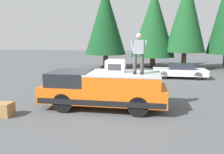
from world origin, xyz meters
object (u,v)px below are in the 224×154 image
object	(u,v)px
parked_car_white	(180,71)
compressor_unit	(115,66)
person_on_truck_bed	(139,52)
pickup_truck	(104,89)
wooden_crate	(5,109)

from	to	relation	value
parked_car_white	compressor_unit	bearing A→B (deg)	154.74
person_on_truck_bed	compressor_unit	bearing A→B (deg)	74.03
compressor_unit	parked_car_white	bearing A→B (deg)	-25.26
pickup_truck	parked_car_white	size ratio (longest dim) A/B	1.35
parked_car_white	pickup_truck	bearing A→B (deg)	152.11
pickup_truck	parked_car_white	world-z (taller)	pickup_truck
pickup_truck	parked_car_white	bearing A→B (deg)	-27.89
parked_car_white	wooden_crate	bearing A→B (deg)	140.93
compressor_unit	wooden_crate	world-z (taller)	compressor_unit
pickup_truck	parked_car_white	distance (m)	9.48
compressor_unit	wooden_crate	bearing A→B (deg)	112.63
parked_car_white	wooden_crate	size ratio (longest dim) A/B	7.32
person_on_truck_bed	parked_car_white	distance (m)	9.28
pickup_truck	compressor_unit	world-z (taller)	compressor_unit
person_on_truck_bed	pickup_truck	bearing A→B (deg)	82.09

